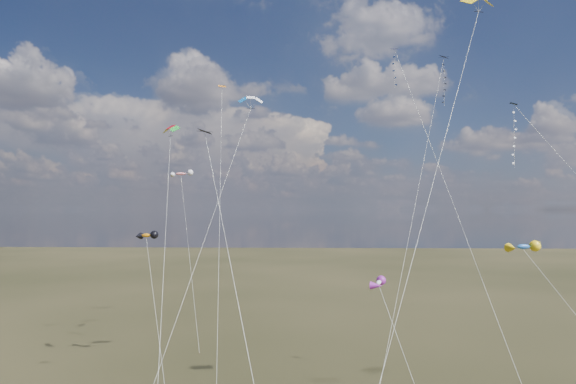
{
  "coord_description": "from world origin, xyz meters",
  "views": [
    {
      "loc": [
        2.04,
        -33.13,
        17.21
      ],
      "look_at": [
        0.0,
        18.0,
        19.0
      ],
      "focal_mm": 32.0,
      "sensor_mm": 36.0,
      "label": 1
    }
  ],
  "objects": [
    {
      "name": "diamond_navy_tall",
      "position": [
        12.49,
        23.53,
        30.79
      ],
      "size": [
        5.41,
        29.66,
        36.04
      ],
      "color": "#0C084F",
      "rests_on": "ground"
    },
    {
      "name": "parafoil_blue_white",
      "position": [
        -3.88,
        18.64,
        28.54
      ],
      "size": [
        8.09,
        16.84,
        29.3
      ],
      "color": "#0F62B6",
      "rests_on": "ground"
    },
    {
      "name": "diamond_black_mid",
      "position": [
        -3.35,
        -1.26,
        16.59
      ],
      "size": [
        7.55,
        14.86,
        22.91
      ],
      "color": "black",
      "rests_on": "ground"
    },
    {
      "name": "diamond_navy_right",
      "position": [
        21.27,
        12.43,
        22.61
      ],
      "size": [
        11.52,
        21.1,
        26.95
      ],
      "color": "#0D1C47",
      "rests_on": "ground"
    },
    {
      "name": "novelty_redwhite_stripe",
      "position": [
        -17.48,
        44.53,
        22.66
      ],
      "size": [
        8.19,
        17.1,
        23.33
      ],
      "color": "red",
      "rests_on": "ground"
    },
    {
      "name": "parafoil_yellow",
      "position": [
        15.01,
        6.03,
        33.25
      ],
      "size": [
        13.87,
        17.11,
        34.1
      ],
      "color": "yellow",
      "rests_on": "ground"
    },
    {
      "name": "novelty_orange_black",
      "position": [
        -16.2,
        23.93,
        14.29
      ],
      "size": [
        5.61,
        8.18,
        14.88
      ],
      "color": "orange",
      "rests_on": "ground"
    },
    {
      "name": "parafoil_tricolor",
      "position": [
        -12.02,
        18.39,
        25.48
      ],
      "size": [
        5.26,
        19.52,
        26.24
      ],
      "color": "yellow",
      "rests_on": "ground"
    },
    {
      "name": "diamond_black_high",
      "position": [
        17.52,
        26.97,
        30.63
      ],
      "size": [
        11.94,
        20.78,
        35.74
      ],
      "color": "black",
      "rests_on": "ground"
    },
    {
      "name": "diamond_orange_center",
      "position": [
        -7.2,
        20.36,
        22.09
      ],
      "size": [
        3.71,
        20.88,
        32.02
      ],
      "color": "orange",
      "rests_on": "ground"
    },
    {
      "name": "novelty_white_purple",
      "position": [
        7.11,
        4.09,
        11.93
      ],
      "size": [
        4.44,
        6.69,
        12.36
      ],
      "color": "white",
      "rests_on": "ground"
    },
    {
      "name": "novelty_blue_yellow",
      "position": [
        18.05,
        5.66,
        14.4
      ],
      "size": [
        8.61,
        10.9,
        14.93
      ],
      "color": "blue",
      "rests_on": "ground"
    }
  ]
}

